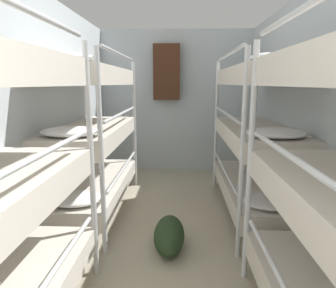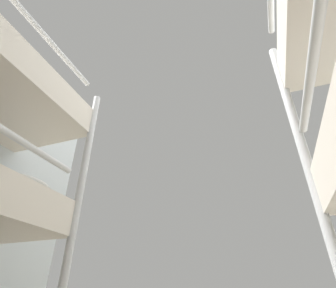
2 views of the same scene
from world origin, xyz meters
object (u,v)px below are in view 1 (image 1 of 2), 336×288
(bunk_stack_left_far, at_px, (92,133))
(bunk_stack_right_far, at_px, (256,134))
(duffel_bag, at_px, (169,235))
(hanging_coat, at_px, (167,72))

(bunk_stack_left_far, relative_size, bunk_stack_right_far, 1.00)
(bunk_stack_right_far, bearing_deg, duffel_bag, -139.95)
(duffel_bag, bearing_deg, bunk_stack_right_far, 40.05)
(bunk_stack_left_far, distance_m, bunk_stack_right_far, 1.85)
(duffel_bag, relative_size, hanging_coat, 0.67)
(bunk_stack_right_far, distance_m, duffel_bag, 1.48)
(bunk_stack_left_far, relative_size, hanging_coat, 2.13)
(bunk_stack_left_far, bearing_deg, bunk_stack_right_far, 0.00)
(duffel_bag, xyz_separation_m, hanging_coat, (-0.14, 2.53, 1.56))
(bunk_stack_left_far, bearing_deg, duffel_bag, -41.18)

